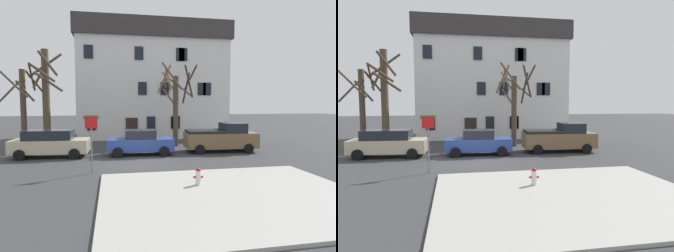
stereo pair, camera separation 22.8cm
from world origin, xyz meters
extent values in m
plane|color=#38383A|center=(0.00, 0.00, 0.00)|extent=(120.00, 120.00, 0.00)
cube|color=#A8A59E|center=(3.12, -6.94, 0.06)|extent=(9.99, 7.98, 0.12)
cube|color=white|center=(2.79, 13.56, 4.80)|extent=(14.56, 6.86, 9.60)
cube|color=#383333|center=(2.79, 13.56, 10.49)|extent=(15.06, 7.36, 1.78)
cube|color=#2D231E|center=(0.44, 10.08, 1.05)|extent=(1.10, 0.12, 2.10)
cube|color=black|center=(-3.16, 10.09, 1.60)|extent=(0.80, 0.08, 1.20)
cube|color=black|center=(2.25, 10.09, 1.60)|extent=(0.80, 0.08, 1.20)
cube|color=black|center=(4.55, 10.09, 1.60)|extent=(0.80, 0.08, 1.20)
cube|color=black|center=(4.62, 10.09, 1.60)|extent=(0.80, 0.08, 1.20)
cube|color=black|center=(1.47, 10.09, 4.80)|extent=(0.80, 0.08, 1.20)
cube|color=black|center=(3.55, 10.09, 4.80)|extent=(0.80, 0.08, 1.20)
cube|color=black|center=(7.18, 10.09, 4.80)|extent=(0.80, 0.08, 1.20)
cube|color=black|center=(7.70, 10.09, 4.80)|extent=(0.80, 0.08, 1.20)
cube|color=black|center=(-3.31, 10.09, 8.00)|extent=(0.80, 0.08, 1.20)
cube|color=black|center=(1.17, 10.09, 8.00)|extent=(0.80, 0.08, 1.20)
cube|color=black|center=(5.05, 10.09, 8.00)|extent=(0.80, 0.08, 1.20)
cube|color=black|center=(5.31, 10.09, 8.00)|extent=(0.80, 0.08, 1.20)
cylinder|color=#4C3D2D|center=(-7.78, 6.19, 2.98)|extent=(0.42, 0.42, 5.97)
cylinder|color=#4C3D2D|center=(-7.10, 6.18, 5.36)|extent=(0.16, 1.47, 1.88)
cylinder|color=#4C3D2D|center=(-7.48, 5.67, 4.35)|extent=(1.20, 0.79, 1.53)
cylinder|color=#4C3D2D|center=(-6.69, 5.76, 4.83)|extent=(1.02, 2.32, 1.82)
cylinder|color=#4C3D2D|center=(-8.15, 5.13, 4.91)|extent=(2.26, 0.91, 2.12)
cylinder|color=#4C3D2D|center=(-8.73, 6.68, 4.46)|extent=(1.15, 2.05, 1.83)
cylinder|color=#4C3D2D|center=(-6.00, 5.36, 3.66)|extent=(0.51, 0.51, 7.32)
cylinder|color=#4C3D2D|center=(-5.63, 4.51, 4.97)|extent=(1.87, 0.93, 1.39)
cylinder|color=#4C3D2D|center=(-5.69, 4.81, 6.26)|extent=(1.32, 0.83, 1.72)
cylinder|color=#4C3D2D|center=(-6.21, 6.49, 6.30)|extent=(2.40, 0.63, 1.93)
cylinder|color=#4C3D2D|center=(-6.06, 4.51, 5.61)|extent=(1.82, 0.31, 1.39)
cylinder|color=#4C3D2D|center=(-6.40, 5.78, 5.60)|extent=(1.08, 1.05, 2.16)
cylinder|color=#4C3D2D|center=(3.68, 5.83, 2.81)|extent=(0.43, 0.43, 5.62)
cylinder|color=#4C3D2D|center=(4.53, 5.87, 4.65)|extent=(0.24, 1.84, 2.43)
cylinder|color=#4C3D2D|center=(4.91, 6.01, 5.46)|extent=(0.52, 2.57, 1.94)
cylinder|color=#4C3D2D|center=(3.22, 5.18, 5.59)|extent=(1.48, 1.11, 2.13)
cylinder|color=#4C3D2D|center=(4.62, 5.28, 5.13)|extent=(1.27, 2.06, 2.45)
cylinder|color=#4C3D2D|center=(2.89, 6.46, 5.46)|extent=(1.46, 1.76, 2.40)
cylinder|color=brown|center=(3.89, 6.86, 2.81)|extent=(0.40, 0.40, 5.62)
cylinder|color=brown|center=(3.09, 7.04, 5.52)|extent=(0.53, 1.73, 1.69)
cylinder|color=brown|center=(3.29, 6.51, 3.95)|extent=(0.87, 1.36, 1.44)
cylinder|color=brown|center=(3.17, 6.57, 5.32)|extent=(0.75, 1.58, 1.50)
cylinder|color=brown|center=(4.11, 5.91, 4.71)|extent=(2.01, 0.59, 1.41)
cylinder|color=brown|center=(3.29, 6.85, 5.40)|extent=(0.14, 1.32, 1.85)
cube|color=#C6B793|center=(-5.28, 2.74, 0.74)|extent=(4.88, 2.11, 0.84)
cube|color=#1E232B|center=(-5.37, 2.74, 1.47)|extent=(3.05, 1.78, 0.62)
cylinder|color=black|center=(-3.60, 3.56, 0.34)|extent=(0.69, 0.26, 0.68)
cylinder|color=black|center=(-3.71, 1.73, 0.34)|extent=(0.69, 0.26, 0.68)
cylinder|color=black|center=(-6.85, 3.75, 0.34)|extent=(0.69, 0.26, 0.68)
cylinder|color=black|center=(-6.95, 1.92, 0.34)|extent=(0.69, 0.26, 0.68)
cube|color=#2D4799|center=(0.52, 2.50, 0.72)|extent=(4.48, 1.88, 0.80)
cube|color=#1E232B|center=(0.52, 2.50, 1.41)|extent=(2.09, 1.58, 0.58)
cylinder|color=black|center=(2.05, 3.29, 0.34)|extent=(0.69, 0.25, 0.68)
cylinder|color=black|center=(1.98, 1.59, 0.34)|extent=(0.69, 0.25, 0.68)
cylinder|color=black|center=(-0.95, 3.41, 0.34)|extent=(0.69, 0.25, 0.68)
cylinder|color=black|center=(-1.02, 1.70, 0.34)|extent=(0.69, 0.25, 0.68)
cube|color=brown|center=(6.31, 2.75, 0.85)|extent=(5.21, 2.31, 1.05)
cube|color=#1E232B|center=(7.22, 2.70, 1.72)|extent=(1.74, 1.86, 0.70)
cube|color=black|center=(5.19, 2.82, 1.47)|extent=(2.76, 2.08, 0.20)
cylinder|color=black|center=(8.10, 3.64, 0.34)|extent=(0.69, 0.26, 0.68)
cylinder|color=black|center=(7.97, 1.65, 0.34)|extent=(0.69, 0.26, 0.68)
cylinder|color=black|center=(4.64, 3.86, 0.34)|extent=(0.69, 0.26, 0.68)
cylinder|color=black|center=(4.52, 1.86, 0.34)|extent=(0.69, 0.26, 0.68)
cylinder|color=silver|center=(2.16, -5.51, 0.42)|extent=(0.22, 0.22, 0.60)
sphere|color=red|center=(2.16, -5.51, 0.74)|extent=(0.21, 0.21, 0.21)
cylinder|color=red|center=(2.00, -5.51, 0.45)|extent=(0.10, 0.09, 0.09)
cylinder|color=red|center=(2.32, -5.51, 0.45)|extent=(0.10, 0.09, 0.09)
cylinder|color=slate|center=(-2.38, -2.16, 1.44)|extent=(0.07, 0.07, 2.88)
cube|color=red|center=(-2.38, -2.18, 2.58)|extent=(0.60, 0.03, 0.60)
cube|color=#1E8C38|center=(-2.38, -2.14, 2.83)|extent=(0.76, 0.02, 0.18)
torus|color=black|center=(-5.79, 5.46, 0.36)|extent=(0.70, 0.20, 0.71)
torus|color=black|center=(-6.81, 5.23, 0.36)|extent=(0.70, 0.20, 0.71)
cylinder|color=black|center=(-6.30, 5.35, 0.58)|extent=(0.98, 0.26, 0.19)
cylinder|color=black|center=(-6.50, 5.30, 0.81)|extent=(0.10, 0.05, 0.45)
camera|label=1|loc=(-1.36, -17.11, 3.63)|focal=31.33mm
camera|label=2|loc=(-1.14, -17.16, 3.63)|focal=31.33mm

